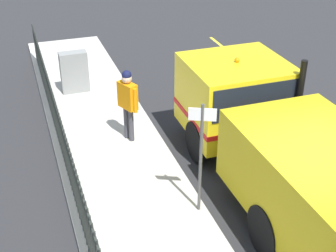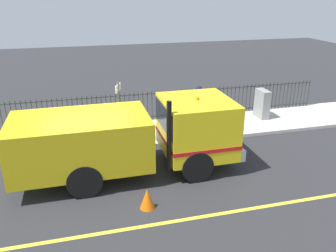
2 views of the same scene
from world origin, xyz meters
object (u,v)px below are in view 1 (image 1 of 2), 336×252
(worker_standing, at_px, (128,98))
(utility_cabinet, at_px, (74,72))
(street_sign, at_px, (201,147))
(work_truck, at_px, (273,136))

(worker_standing, height_order, utility_cabinet, worker_standing)
(worker_standing, xyz_separation_m, street_sign, (-0.60, 3.06, 0.34))
(street_sign, bearing_deg, worker_standing, -78.83)
(street_sign, bearing_deg, utility_cabinet, -77.34)
(worker_standing, bearing_deg, utility_cabinet, 170.60)
(work_truck, distance_m, worker_standing, 3.57)
(utility_cabinet, distance_m, street_sign, 6.44)
(work_truck, relative_size, utility_cabinet, 5.51)
(utility_cabinet, bearing_deg, street_sign, 102.66)
(worker_standing, bearing_deg, work_truck, 17.53)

